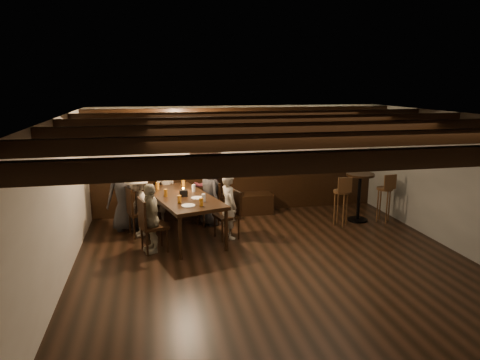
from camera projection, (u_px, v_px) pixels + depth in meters
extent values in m
plane|color=black|center=(284.00, 274.00, 6.61)|extent=(7.00, 7.00, 0.00)
plane|color=black|center=(288.00, 118.00, 6.08)|extent=(7.00, 7.00, 0.00)
plane|color=#BBB2A4|center=(238.00, 159.00, 9.68)|extent=(6.50, 0.00, 6.50)
plane|color=#4E4E4C|center=(476.00, 189.00, 6.99)|extent=(0.00, 7.00, 7.00)
plane|color=#BBB2A4|center=(52.00, 213.00, 5.70)|extent=(0.00, 7.00, 7.00)
cube|color=black|center=(239.00, 187.00, 9.79)|extent=(6.50, 0.08, 1.10)
cube|color=black|center=(206.00, 206.00, 9.45)|extent=(3.00, 0.45, 0.45)
cube|color=black|center=(203.00, 136.00, 9.31)|extent=(0.62, 0.12, 0.72)
cube|color=black|center=(204.00, 137.00, 9.24)|extent=(0.50, 0.02, 0.58)
cube|color=black|center=(403.00, 159.00, 3.33)|extent=(6.50, 0.10, 0.16)
cube|color=black|center=(339.00, 140.00, 4.44)|extent=(6.50, 0.10, 0.16)
cube|color=black|center=(301.00, 128.00, 5.54)|extent=(6.50, 0.10, 0.16)
cube|color=black|center=(276.00, 121.00, 6.65)|extent=(6.50, 0.10, 0.16)
cube|color=black|center=(258.00, 115.00, 7.76)|extent=(6.50, 0.10, 0.16)
cube|color=black|center=(244.00, 111.00, 8.86)|extent=(6.50, 0.10, 0.16)
sphere|color=#FFE099|center=(107.00, 120.00, 8.32)|extent=(0.07, 0.07, 0.07)
sphere|color=#FFE099|center=(178.00, 118.00, 8.60)|extent=(0.07, 0.07, 0.07)
sphere|color=#FFE099|center=(244.00, 117.00, 8.87)|extent=(0.07, 0.07, 0.07)
sphere|color=#FFE099|center=(307.00, 116.00, 9.15)|extent=(0.07, 0.07, 0.07)
sphere|color=#FFE099|center=(366.00, 115.00, 9.42)|extent=(0.07, 0.07, 0.07)
cube|color=black|center=(183.00, 197.00, 8.06)|extent=(1.51, 2.34, 0.06)
cylinder|color=black|center=(180.00, 238.00, 7.08)|extent=(0.06, 0.06, 0.75)
cylinder|color=black|center=(147.00, 207.00, 8.85)|extent=(0.06, 0.06, 0.75)
cylinder|color=black|center=(226.00, 230.00, 7.46)|extent=(0.06, 0.06, 0.75)
cylinder|color=black|center=(186.00, 202.00, 9.22)|extent=(0.06, 0.06, 0.75)
cube|color=black|center=(141.00, 212.00, 8.21)|extent=(0.54, 0.54, 0.05)
cube|color=black|center=(130.00, 200.00, 8.07)|extent=(0.16, 0.44, 0.48)
cube|color=black|center=(154.00, 226.00, 7.43)|extent=(0.54, 0.54, 0.05)
cube|color=black|center=(142.00, 213.00, 7.29)|extent=(0.16, 0.43, 0.48)
cube|color=black|center=(208.00, 205.00, 8.84)|extent=(0.50, 0.50, 0.05)
cube|color=black|center=(216.00, 192.00, 8.87)|extent=(0.15, 0.40, 0.45)
cube|color=black|center=(227.00, 216.00, 8.06)|extent=(0.52, 0.52, 0.05)
cube|color=black|center=(236.00, 202.00, 8.09)|extent=(0.15, 0.41, 0.46)
imported|color=#29292B|center=(124.00, 196.00, 8.46)|extent=(0.78, 0.62, 1.41)
imported|color=slate|center=(166.00, 193.00, 9.01)|extent=(0.52, 0.41, 1.24)
imported|color=#4B1A23|center=(208.00, 186.00, 9.26)|extent=(0.81, 0.70, 1.41)
imported|color=#A69C8C|center=(138.00, 205.00, 8.16)|extent=(0.65, 0.88, 1.22)
imported|color=#9F987F|center=(151.00, 218.00, 7.38)|extent=(0.48, 0.77, 1.22)
imported|color=#262527|center=(210.00, 193.00, 8.81)|extent=(0.59, 0.75, 1.35)
imported|color=#9F9786|center=(229.00, 206.00, 8.04)|extent=(0.41, 0.52, 1.25)
cylinder|color=#BF7219|center=(157.00, 186.00, 8.52)|extent=(0.07, 0.07, 0.14)
cylinder|color=#BF7219|center=(183.00, 184.00, 8.72)|extent=(0.07, 0.07, 0.14)
cylinder|color=#BF7219|center=(166.00, 193.00, 7.99)|extent=(0.07, 0.07, 0.14)
cylinder|color=silver|center=(194.00, 188.00, 8.35)|extent=(0.07, 0.07, 0.14)
cylinder|color=#BF7219|center=(179.00, 199.00, 7.55)|extent=(0.07, 0.07, 0.14)
cylinder|color=silver|center=(204.00, 198.00, 7.65)|extent=(0.07, 0.07, 0.14)
cylinder|color=#BF7219|center=(201.00, 202.00, 7.37)|extent=(0.07, 0.07, 0.14)
cylinder|color=white|center=(188.00, 206.00, 7.38)|extent=(0.24, 0.24, 0.01)
cylinder|color=white|center=(197.00, 198.00, 7.87)|extent=(0.24, 0.24, 0.01)
cube|color=black|center=(184.00, 193.00, 8.00)|extent=(0.15, 0.10, 0.12)
cylinder|color=beige|center=(183.00, 190.00, 8.36)|extent=(0.05, 0.05, 0.05)
cylinder|color=black|center=(357.00, 220.00, 9.18)|extent=(0.43, 0.43, 0.04)
cylinder|color=black|center=(359.00, 198.00, 9.07)|extent=(0.07, 0.07, 0.97)
cylinder|color=black|center=(360.00, 175.00, 8.96)|extent=(0.58, 0.58, 0.05)
cylinder|color=#3B2712|center=(342.00, 192.00, 8.74)|extent=(0.33, 0.33, 0.05)
cube|color=#3B2712|center=(345.00, 185.00, 8.55)|extent=(0.29, 0.04, 0.31)
cylinder|color=#3B2712|center=(385.00, 189.00, 8.98)|extent=(0.33, 0.33, 0.05)
cube|color=#3B2712|center=(390.00, 182.00, 8.80)|extent=(0.29, 0.07, 0.31)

